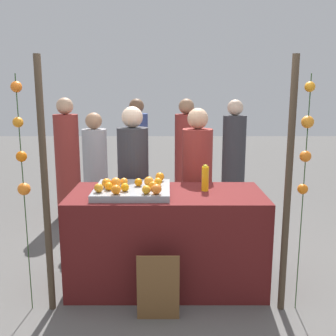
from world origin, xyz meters
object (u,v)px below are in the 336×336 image
object	(u,v)px
stall_counter	(168,238)
chalkboard_sign	(159,288)
orange_0	(147,190)
juice_bottle	(206,179)
vendor_left	(135,189)
orange_1	(110,186)
vendor_right	(198,189)

from	to	relation	value
stall_counter	chalkboard_sign	distance (m)	0.64
orange_0	juice_bottle	world-z (taller)	juice_bottle
stall_counter	vendor_left	world-z (taller)	vendor_left
orange_1	stall_counter	bearing A→B (deg)	16.50
stall_counter	orange_1	xyz separation A→B (m)	(-0.51, -0.15, 0.55)
stall_counter	vendor_left	distance (m)	0.80
stall_counter	chalkboard_sign	world-z (taller)	stall_counter
orange_1	juice_bottle	size ratio (longest dim) A/B	0.30
orange_1	orange_0	bearing A→B (deg)	-20.05
vendor_right	juice_bottle	bearing A→B (deg)	-86.92
juice_bottle	vendor_right	distance (m)	0.65
chalkboard_sign	vendor_right	world-z (taller)	vendor_right
orange_1	chalkboard_sign	size ratio (longest dim) A/B	0.13
stall_counter	orange_0	xyz separation A→B (m)	(-0.17, -0.27, 0.55)
juice_bottle	vendor_right	world-z (taller)	vendor_right
juice_bottle	vendor_left	world-z (taller)	vendor_left
chalkboard_sign	orange_0	bearing A→B (deg)	107.71
stall_counter	vendor_right	world-z (taller)	vendor_right
vendor_left	juice_bottle	bearing A→B (deg)	-38.62
stall_counter	orange_1	bearing A→B (deg)	-163.50
orange_0	chalkboard_sign	bearing A→B (deg)	-72.29
orange_0	juice_bottle	size ratio (longest dim) A/B	0.30
juice_bottle	chalkboard_sign	world-z (taller)	juice_bottle
stall_counter	juice_bottle	world-z (taller)	juice_bottle
stall_counter	chalkboard_sign	xyz separation A→B (m)	(-0.07, -0.60, -0.18)
stall_counter	juice_bottle	distance (m)	0.67
orange_0	orange_1	xyz separation A→B (m)	(-0.34, 0.12, -0.00)
vendor_right	orange_1	bearing A→B (deg)	-135.88
orange_0	vendor_left	bearing A→B (deg)	101.78
vendor_left	stall_counter	bearing A→B (deg)	-60.40
orange_1	juice_bottle	bearing A→B (deg)	13.94
orange_0	orange_1	distance (m)	0.36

